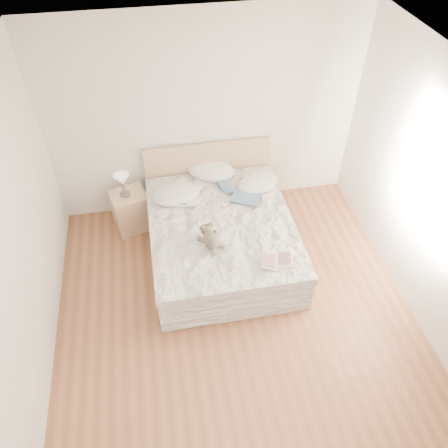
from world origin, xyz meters
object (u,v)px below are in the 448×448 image
(bed, at_px, (221,234))
(childrens_book, at_px, (277,260))
(table_lamp, at_px, (122,181))
(nightstand, at_px, (131,210))
(teddy_bear, at_px, (212,244))
(photo_book, at_px, (188,201))

(bed, bearing_deg, childrens_book, -59.56)
(table_lamp, bearing_deg, nightstand, -13.53)
(childrens_book, relative_size, teddy_bear, 1.06)
(table_lamp, distance_m, teddy_bear, 1.51)
(photo_book, xyz_separation_m, teddy_bear, (0.18, -0.81, 0.02))
(nightstand, height_order, teddy_bear, teddy_bear)
(teddy_bear, bearing_deg, childrens_book, -46.65)
(table_lamp, height_order, childrens_book, table_lamp)
(photo_book, distance_m, childrens_book, 1.43)
(bed, relative_size, table_lamp, 6.90)
(photo_book, relative_size, teddy_bear, 0.93)
(table_lamp, bearing_deg, bed, -31.53)
(bed, height_order, childrens_book, bed)
(nightstand, height_order, photo_book, photo_book)
(bed, relative_size, teddy_bear, 6.54)
(bed, distance_m, table_lamp, 1.41)
(teddy_bear, bearing_deg, table_lamp, 110.95)
(bed, xyz_separation_m, nightstand, (-1.10, 0.69, -0.03))
(bed, height_order, teddy_bear, bed)
(nightstand, bearing_deg, bed, -31.99)
(bed, distance_m, photo_book, 0.59)
(photo_book, height_order, teddy_bear, teddy_bear)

